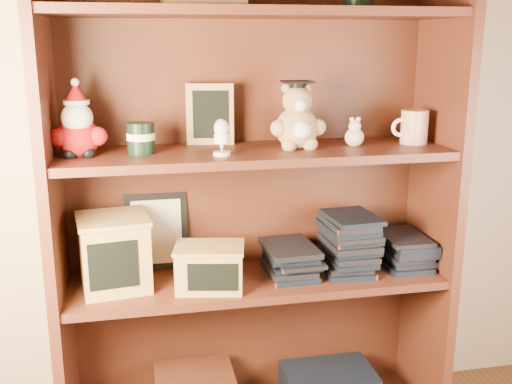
% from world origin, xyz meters
% --- Properties ---
extents(bookcase, '(1.20, 0.35, 1.60)m').
position_xyz_m(bookcase, '(-0.14, 1.36, 0.78)').
color(bookcase, '#512417').
rests_on(bookcase, ground).
extents(shelf_lower, '(1.14, 0.33, 0.02)m').
position_xyz_m(shelf_lower, '(-0.13, 1.30, 0.54)').
color(shelf_lower, '#512417').
rests_on(shelf_lower, ground).
extents(shelf_upper, '(1.14, 0.33, 0.02)m').
position_xyz_m(shelf_upper, '(-0.13, 1.30, 0.94)').
color(shelf_upper, '#512417').
rests_on(shelf_upper, ground).
extents(santa_plush, '(0.16, 0.11, 0.22)m').
position_xyz_m(santa_plush, '(-0.63, 1.30, 1.03)').
color(santa_plush, '#A50F0F').
rests_on(santa_plush, shelf_upper).
extents(teachers_tin, '(0.08, 0.08, 0.09)m').
position_xyz_m(teachers_tin, '(-0.46, 1.30, 1.00)').
color(teachers_tin, black).
rests_on(teachers_tin, shelf_upper).
extents(chalkboard_plaque, '(0.15, 0.09, 0.19)m').
position_xyz_m(chalkboard_plaque, '(-0.25, 1.42, 1.04)').
color(chalkboard_plaque, '#9E7547').
rests_on(chalkboard_plaque, shelf_upper).
extents(egg_cup, '(0.05, 0.05, 0.10)m').
position_xyz_m(egg_cup, '(-0.25, 1.23, 1.01)').
color(egg_cup, white).
rests_on(egg_cup, shelf_upper).
extents(grad_teddy_bear, '(0.17, 0.14, 0.20)m').
position_xyz_m(grad_teddy_bear, '(-0.01, 1.30, 1.03)').
color(grad_teddy_bear, tan).
rests_on(grad_teddy_bear, shelf_upper).
extents(pink_figurine, '(0.06, 0.06, 0.09)m').
position_xyz_m(pink_figurine, '(0.17, 1.31, 0.98)').
color(pink_figurine, beige).
rests_on(pink_figurine, shelf_upper).
extents(teacher_mug, '(0.12, 0.08, 0.10)m').
position_xyz_m(teacher_mug, '(0.36, 1.30, 1.00)').
color(teacher_mug, silver).
rests_on(teacher_mug, shelf_upper).
extents(certificate_frame, '(0.19, 0.05, 0.24)m').
position_xyz_m(certificate_frame, '(-0.43, 1.44, 0.67)').
color(certificate_frame, black).
rests_on(certificate_frame, shelf_lower).
extents(treats_box, '(0.23, 0.23, 0.22)m').
position_xyz_m(treats_box, '(-0.56, 1.30, 0.66)').
color(treats_box, tan).
rests_on(treats_box, shelf_lower).
extents(pencils_box, '(0.23, 0.18, 0.13)m').
position_xyz_m(pencils_box, '(-0.29, 1.24, 0.62)').
color(pencils_box, tan).
rests_on(pencils_box, shelf_lower).
extents(book_stack_left, '(0.14, 0.20, 0.10)m').
position_xyz_m(book_stack_left, '(-0.02, 1.30, 0.60)').
color(book_stack_left, black).
rests_on(book_stack_left, shelf_lower).
extents(book_stack_mid, '(0.14, 0.20, 0.18)m').
position_xyz_m(book_stack_mid, '(0.16, 1.30, 0.64)').
color(book_stack_mid, black).
rests_on(book_stack_mid, shelf_lower).
extents(book_stack_right, '(0.14, 0.20, 0.10)m').
position_xyz_m(book_stack_right, '(0.37, 1.30, 0.60)').
color(book_stack_right, black).
rests_on(book_stack_right, shelf_lower).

